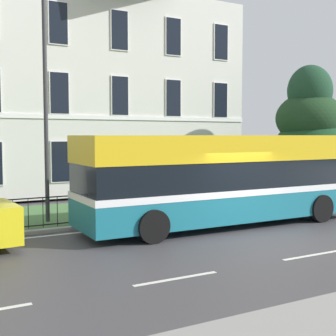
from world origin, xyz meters
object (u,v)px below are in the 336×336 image
object	(u,v)px
single_decker_bus	(224,178)
georgian_townhouse	(85,76)
street_lamp_post	(45,89)
litter_bin	(178,197)
evergreen_tree	(309,139)

from	to	relation	value
single_decker_bus	georgian_townhouse	bearing A→B (deg)	91.40
single_decker_bus	street_lamp_post	bearing A→B (deg)	150.90
georgian_townhouse	litter_bin	distance (m)	12.45
single_decker_bus	street_lamp_post	xyz separation A→B (m)	(-5.24, 2.89, 2.96)
evergreen_tree	litter_bin	xyz separation A→B (m)	(-8.91, -2.22, -2.12)
georgian_townhouse	evergreen_tree	world-z (taller)	georgian_townhouse
georgian_townhouse	single_decker_bus	xyz separation A→B (m)	(0.38, -13.29, -4.85)
evergreen_tree	single_decker_bus	xyz separation A→B (m)	(-8.41, -4.47, -1.23)
georgian_townhouse	evergreen_tree	bearing A→B (deg)	-45.12
evergreen_tree	street_lamp_post	xyz separation A→B (m)	(-13.65, -1.58, 1.73)
litter_bin	single_decker_bus	bearing A→B (deg)	-77.48
street_lamp_post	litter_bin	distance (m)	6.14
street_lamp_post	georgian_townhouse	bearing A→B (deg)	64.96
georgian_townhouse	litter_bin	xyz separation A→B (m)	(-0.12, -11.04, -5.74)
georgian_townhouse	evergreen_tree	distance (m)	12.97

